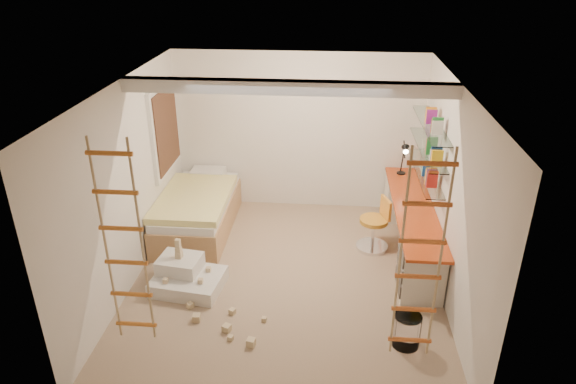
# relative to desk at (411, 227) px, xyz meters

# --- Properties ---
(floor) EXTENTS (4.50, 4.50, 0.00)m
(floor) POSITION_rel_desk_xyz_m (-1.72, -0.86, -0.40)
(floor) COLOR #998062
(floor) RESTS_ON ground
(ceiling_beam) EXTENTS (4.00, 0.18, 0.16)m
(ceiling_beam) POSITION_rel_desk_xyz_m (-1.72, -0.56, 2.12)
(ceiling_beam) COLOR white
(ceiling_beam) RESTS_ON ceiling
(window_frame) EXTENTS (0.06, 1.15, 1.35)m
(window_frame) POSITION_rel_desk_xyz_m (-3.69, 0.64, 1.15)
(window_frame) COLOR white
(window_frame) RESTS_ON wall_left
(window_blind) EXTENTS (0.02, 1.00, 1.20)m
(window_blind) POSITION_rel_desk_xyz_m (-3.65, 0.64, 1.15)
(window_blind) COLOR #4C2D1E
(window_blind) RESTS_ON window_frame
(rope_ladder_left) EXTENTS (0.41, 0.04, 2.13)m
(rope_ladder_left) POSITION_rel_desk_xyz_m (-3.07, -2.61, 1.11)
(rope_ladder_left) COLOR #C26E21
(rope_ladder_left) RESTS_ON ceiling
(rope_ladder_right) EXTENTS (0.41, 0.04, 2.13)m
(rope_ladder_right) POSITION_rel_desk_xyz_m (-0.37, -2.61, 1.11)
(rope_ladder_right) COLOR #C24E21
(rope_ladder_right) RESTS_ON ceiling
(waste_bin) EXTENTS (0.31, 0.31, 0.39)m
(waste_bin) POSITION_rel_desk_xyz_m (-0.28, -1.99, -0.21)
(waste_bin) COLOR white
(waste_bin) RESTS_ON floor
(desk) EXTENTS (0.56, 2.80, 0.75)m
(desk) POSITION_rel_desk_xyz_m (0.00, 0.00, 0.00)
(desk) COLOR #C24316
(desk) RESTS_ON floor
(shelves) EXTENTS (0.25, 1.80, 0.71)m
(shelves) POSITION_rel_desk_xyz_m (0.15, 0.27, 1.10)
(shelves) COLOR white
(shelves) RESTS_ON wall_right
(bed) EXTENTS (1.02, 2.00, 0.69)m
(bed) POSITION_rel_desk_xyz_m (-3.20, 0.36, -0.07)
(bed) COLOR #AD7F51
(bed) RESTS_ON floor
(task_lamp) EXTENTS (0.14, 0.36, 0.57)m
(task_lamp) POSITION_rel_desk_xyz_m (-0.05, 0.96, 0.73)
(task_lamp) COLOR black
(task_lamp) RESTS_ON desk
(swivel_chair) EXTENTS (0.60, 0.60, 0.79)m
(swivel_chair) POSITION_rel_desk_xyz_m (-0.50, 0.04, -0.11)
(swivel_chair) COLOR orange
(swivel_chair) RESTS_ON floor
(play_platform) EXTENTS (0.95, 0.78, 0.39)m
(play_platform) POSITION_rel_desk_xyz_m (-2.99, -1.13, -0.25)
(play_platform) COLOR silver
(play_platform) RESTS_ON floor
(toy_blocks) EXTENTS (1.36, 1.19, 0.66)m
(toy_blocks) POSITION_rel_desk_xyz_m (-2.64, -1.52, -0.20)
(toy_blocks) COLOR #CCB284
(toy_blocks) RESTS_ON floor
(books) EXTENTS (0.14, 0.58, 0.92)m
(books) POSITION_rel_desk_xyz_m (0.15, 0.27, 1.20)
(books) COLOR red
(books) RESTS_ON shelves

